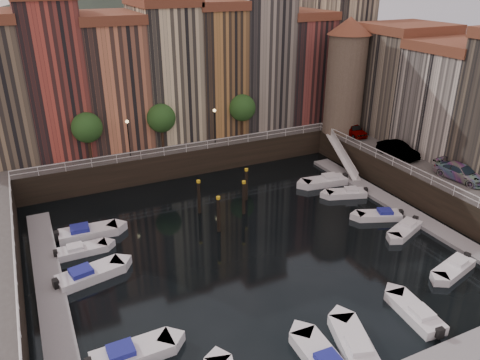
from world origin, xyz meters
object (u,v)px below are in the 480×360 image
mooring_pilings (227,198)px  boat_left_1 (131,354)px  gangway (343,155)px  car_a (353,130)px  car_b (398,150)px  corner_tower (346,74)px  boat_left_2 (89,274)px  car_c (461,173)px

mooring_pilings → boat_left_1: size_ratio=1.10×
gangway → boat_left_1: (-29.52, -18.64, -1.51)m
car_a → car_b: bearing=-84.5°
car_b → mooring_pilings: bearing=170.5°
mooring_pilings → boat_left_1: 19.41m
corner_tower → mooring_pilings: size_ratio=2.41×
mooring_pilings → boat_left_2: 14.78m
corner_tower → mooring_pilings: 23.02m
car_b → car_c: 7.40m
car_a → car_b: size_ratio=0.91×
corner_tower → car_c: bearing=-85.9°
corner_tower → car_a: size_ratio=3.15×
car_a → mooring_pilings: bearing=-154.8°
gangway → car_a: car_a is taller
corner_tower → gangway: size_ratio=1.66×
boat_left_2 → mooring_pilings: bearing=8.1°
boat_left_1 → car_b: 35.33m
gangway → car_b: (3.07, -5.42, 1.88)m
car_c → car_b: bearing=90.4°
boat_left_1 → boat_left_2: (-0.95, 9.41, 0.00)m
boat_left_1 → boat_left_2: bearing=94.3°
gangway → car_c: car_c is taller
boat_left_2 → car_c: 34.96m
mooring_pilings → car_c: (20.79, -8.57, 2.10)m
mooring_pilings → car_b: 19.86m
gangway → boat_left_2: 31.87m
mooring_pilings → car_a: car_a is taller
gangway → boat_left_2: bearing=-163.1°
boat_left_2 → car_b: car_b is taller
car_b → corner_tower: bearing=85.1°
gangway → boat_left_2: size_ratio=1.54×
corner_tower → gangway: (-2.90, -4.50, -8.28)m
mooring_pilings → car_c: 22.58m
boat_left_1 → car_c: car_c is taller
boat_left_2 → corner_tower: bearing=10.4°
mooring_pilings → car_a: bearing=18.4°
boat_left_2 → car_c: car_c is taller
boat_left_1 → boat_left_2: size_ratio=0.97×
mooring_pilings → gangway: bearing=14.1°
gangway → boat_left_1: gangway is taller
boat_left_1 → mooring_pilings: bearing=46.9°
boat_left_2 → car_b: size_ratio=1.12×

